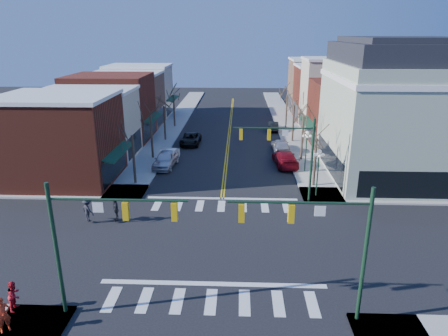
# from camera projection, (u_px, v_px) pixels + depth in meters

# --- Properties ---
(ground) EXTENTS (160.00, 160.00, 0.00)m
(ground) POSITION_uv_depth(u_px,v_px,m) (217.00, 244.00, 27.27)
(ground) COLOR black
(ground) RESTS_ON ground
(sidewalk_left) EXTENTS (3.50, 70.00, 0.15)m
(sidewalk_left) POSITION_uv_depth(u_px,v_px,m) (152.00, 155.00, 46.48)
(sidewalk_left) COLOR #9E9B93
(sidewalk_left) RESTS_ON ground
(sidewalk_right) EXTENTS (3.50, 70.00, 0.15)m
(sidewalk_right) POSITION_uv_depth(u_px,v_px,m) (303.00, 157.00, 45.84)
(sidewalk_right) COLOR #9E9B93
(sidewalk_right) RESTS_ON ground
(bldg_left_brick_a) EXTENTS (10.00, 8.50, 8.00)m
(bldg_left_brick_a) POSITION_uv_depth(u_px,v_px,m) (60.00, 140.00, 37.65)
(bldg_left_brick_a) COLOR maroon
(bldg_left_brick_a) RESTS_ON ground
(bldg_left_stucco_a) EXTENTS (10.00, 7.00, 7.50)m
(bldg_left_stucco_a) POSITION_uv_depth(u_px,v_px,m) (90.00, 125.00, 45.06)
(bldg_left_stucco_a) COLOR #BCB49B
(bldg_left_stucco_a) RESTS_ON ground
(bldg_left_brick_b) EXTENTS (10.00, 9.00, 8.50)m
(bldg_left_brick_b) POSITION_uv_depth(u_px,v_px,m) (111.00, 108.00, 52.46)
(bldg_left_brick_b) COLOR maroon
(bldg_left_brick_b) RESTS_ON ground
(bldg_left_tan) EXTENTS (10.00, 7.50, 7.80)m
(bldg_left_tan) POSITION_uv_depth(u_px,v_px,m) (128.00, 100.00, 60.37)
(bldg_left_tan) COLOR #8C654D
(bldg_left_tan) RESTS_ON ground
(bldg_left_stucco_b) EXTENTS (10.00, 8.00, 8.20)m
(bldg_left_stucco_b) POSITION_uv_depth(u_px,v_px,m) (140.00, 92.00, 67.64)
(bldg_left_stucco_b) COLOR #BCB49B
(bldg_left_stucco_b) RESTS_ON ground
(bldg_right_brick_a) EXTENTS (10.00, 8.50, 8.00)m
(bldg_right_brick_a) POSITION_uv_depth(u_px,v_px,m) (352.00, 114.00, 49.75)
(bldg_right_brick_a) COLOR maroon
(bldg_right_brick_a) RESTS_ON ground
(bldg_right_stucco) EXTENTS (10.00, 7.00, 10.00)m
(bldg_right_stucco) POSITION_uv_depth(u_px,v_px,m) (339.00, 96.00, 56.76)
(bldg_right_stucco) COLOR #BCB49B
(bldg_right_stucco) RESTS_ON ground
(bldg_right_brick_b) EXTENTS (10.00, 8.00, 8.50)m
(bldg_right_brick_b) POSITION_uv_depth(u_px,v_px,m) (327.00, 94.00, 64.09)
(bldg_right_brick_b) COLOR maroon
(bldg_right_brick_b) RESTS_ON ground
(bldg_right_tan) EXTENTS (10.00, 8.00, 9.00)m
(bldg_right_tan) POSITION_uv_depth(u_px,v_px,m) (318.00, 86.00, 71.57)
(bldg_right_tan) COLOR #8C654D
(bldg_right_tan) RESTS_ON ground
(victorian_corner) EXTENTS (12.25, 14.25, 13.30)m
(victorian_corner) POSITION_uv_depth(u_px,v_px,m) (397.00, 110.00, 38.22)
(victorian_corner) COLOR #9FAC95
(victorian_corner) RESTS_ON ground
(traffic_mast_near_left) EXTENTS (6.60, 0.28, 7.20)m
(traffic_mast_near_left) POSITION_uv_depth(u_px,v_px,m) (92.00, 232.00, 18.95)
(traffic_mast_near_left) COLOR #14331E
(traffic_mast_near_left) RESTS_ON ground
(traffic_mast_near_right) EXTENTS (6.60, 0.28, 7.20)m
(traffic_mast_near_right) POSITION_uv_depth(u_px,v_px,m) (327.00, 236.00, 18.55)
(traffic_mast_near_right) COLOR #14331E
(traffic_mast_near_right) RESTS_ON ground
(traffic_mast_far_right) EXTENTS (6.60, 0.28, 7.20)m
(traffic_mast_far_right) POSITION_uv_depth(u_px,v_px,m) (290.00, 148.00, 32.54)
(traffic_mast_far_right) COLOR #14331E
(traffic_mast_far_right) RESTS_ON ground
(lamppost_corner) EXTENTS (0.36, 0.36, 4.33)m
(lamppost_corner) POSITION_uv_depth(u_px,v_px,m) (318.00, 165.00, 34.05)
(lamppost_corner) COLOR #14331E
(lamppost_corner) RESTS_ON ground
(lamppost_midblock) EXTENTS (0.36, 0.36, 4.33)m
(lamppost_midblock) POSITION_uv_depth(u_px,v_px,m) (306.00, 144.00, 40.19)
(lamppost_midblock) COLOR #14331E
(lamppost_midblock) RESTS_ON ground
(tree_left_a) EXTENTS (0.24, 0.24, 4.76)m
(tree_left_a) POSITION_uv_depth(u_px,v_px,m) (134.00, 160.00, 37.21)
(tree_left_a) COLOR #382B21
(tree_left_a) RESTS_ON ground
(tree_left_b) EXTENTS (0.24, 0.24, 5.04)m
(tree_left_b) POSITION_uv_depth(u_px,v_px,m) (152.00, 137.00, 44.73)
(tree_left_b) COLOR #382B21
(tree_left_b) RESTS_ON ground
(tree_left_c) EXTENTS (0.24, 0.24, 4.55)m
(tree_left_c) POSITION_uv_depth(u_px,v_px,m) (165.00, 124.00, 52.37)
(tree_left_c) COLOR #382B21
(tree_left_c) RESTS_ON ground
(tree_left_d) EXTENTS (0.24, 0.24, 4.90)m
(tree_left_d) POSITION_uv_depth(u_px,v_px,m) (174.00, 111.00, 59.87)
(tree_left_d) COLOR #382B21
(tree_left_d) RESTS_ON ground
(tree_right_a) EXTENTS (0.24, 0.24, 4.62)m
(tree_right_a) POSITION_uv_depth(u_px,v_px,m) (315.00, 163.00, 36.62)
(tree_right_a) COLOR #382B21
(tree_right_a) RESTS_ON ground
(tree_right_b) EXTENTS (0.24, 0.24, 5.18)m
(tree_right_b) POSITION_uv_depth(u_px,v_px,m) (302.00, 138.00, 44.09)
(tree_right_b) COLOR #382B21
(tree_right_b) RESTS_ON ground
(tree_right_c) EXTENTS (0.24, 0.24, 4.83)m
(tree_right_c) POSITION_uv_depth(u_px,v_px,m) (293.00, 124.00, 51.71)
(tree_right_c) COLOR #382B21
(tree_right_c) RESTS_ON ground
(tree_right_d) EXTENTS (0.24, 0.24, 4.97)m
(tree_right_d) POSITION_uv_depth(u_px,v_px,m) (286.00, 112.00, 59.25)
(tree_right_d) COLOR #382B21
(tree_right_d) RESTS_ON ground
(car_left_near) EXTENTS (2.46, 5.20, 1.72)m
(car_left_near) POSITION_uv_depth(u_px,v_px,m) (166.00, 159.00, 42.47)
(car_left_near) COLOR silver
(car_left_near) RESTS_ON ground
(car_left_mid) EXTENTS (2.13, 4.93, 1.58)m
(car_left_mid) POSITION_uv_depth(u_px,v_px,m) (167.00, 157.00, 43.46)
(car_left_mid) COLOR white
(car_left_mid) RESTS_ON ground
(car_left_far) EXTENTS (2.45, 5.12, 1.41)m
(car_left_far) POSITION_uv_depth(u_px,v_px,m) (191.00, 139.00, 51.12)
(car_left_far) COLOR black
(car_left_far) RESTS_ON ground
(car_right_near) EXTENTS (2.67, 5.67, 1.60)m
(car_right_near) POSITION_uv_depth(u_px,v_px,m) (285.00, 158.00, 42.96)
(car_right_near) COLOR maroon
(car_right_near) RESTS_ON ground
(car_right_mid) EXTENTS (2.09, 4.93, 1.66)m
(car_right_mid) POSITION_uv_depth(u_px,v_px,m) (281.00, 146.00, 47.65)
(car_right_mid) COLOR #ABABB0
(car_right_mid) RESTS_ON ground
(car_right_far) EXTENTS (1.66, 4.14, 1.34)m
(car_right_far) POSITION_uv_depth(u_px,v_px,m) (273.00, 126.00, 58.28)
(car_right_far) COLOR black
(car_right_far) RESTS_ON ground
(pedestrian_red_a) EXTENTS (0.80, 0.76, 1.84)m
(pedestrian_red_a) POSITION_uv_depth(u_px,v_px,m) (3.00, 315.00, 18.83)
(pedestrian_red_a) COLOR red
(pedestrian_red_a) RESTS_ON sidewalk_left
(pedestrian_red_b) EXTENTS (0.63, 0.80, 1.62)m
(pedestrian_red_b) POSITION_uv_depth(u_px,v_px,m) (14.00, 295.00, 20.39)
(pedestrian_red_b) COLOR red
(pedestrian_red_b) RESTS_ON sidewalk_left
(pedestrian_dark_a) EXTENTS (0.91, 1.14, 1.81)m
(pedestrian_dark_a) POSITION_uv_depth(u_px,v_px,m) (116.00, 209.00, 30.02)
(pedestrian_dark_a) COLOR black
(pedestrian_dark_a) RESTS_ON sidewalk_left
(pedestrian_dark_b) EXTENTS (1.37, 1.26, 1.85)m
(pedestrian_dark_b) POSITION_uv_depth(u_px,v_px,m) (88.00, 210.00, 29.92)
(pedestrian_dark_b) COLOR black
(pedestrian_dark_b) RESTS_ON sidewalk_left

